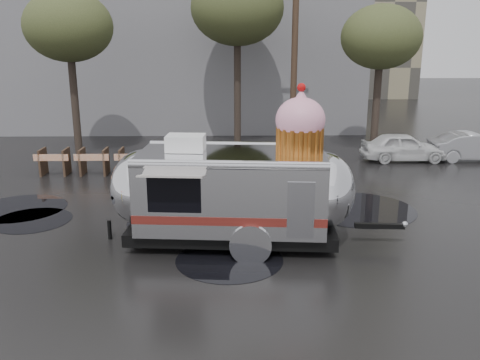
{
  "coord_description": "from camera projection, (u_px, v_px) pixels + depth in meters",
  "views": [
    {
      "loc": [
        -0.37,
        -8.96,
        4.99
      ],
      "look_at": [
        -0.12,
        3.13,
        1.64
      ],
      "focal_mm": 38.0,
      "sensor_mm": 36.0,
      "label": 1
    }
  ],
  "objects": [
    {
      "name": "ground",
      "position": [
        249.0,
        303.0,
        9.97
      ],
      "size": [
        120.0,
        120.0,
        0.0
      ],
      "primitive_type": "plane",
      "color": "black",
      "rests_on": "ground"
    },
    {
      "name": "puddles",
      "position": [
        192.0,
        219.0,
        14.59
      ],
      "size": [
        13.51,
        6.61,
        0.01
      ],
      "color": "black",
      "rests_on": "ground"
    },
    {
      "name": "grey_building",
      "position": [
        170.0,
        14.0,
        31.28
      ],
      "size": [
        22.0,
        12.0,
        13.0
      ],
      "primitive_type": "cube",
      "color": "slate",
      "rests_on": "ground"
    },
    {
      "name": "utility_pole",
      "position": [
        295.0,
        48.0,
        22.28
      ],
      "size": [
        1.6,
        0.28,
        9.0
      ],
      "color": "#473323",
      "rests_on": "ground"
    },
    {
      "name": "tree_left",
      "position": [
        68.0,
        27.0,
        20.9
      ],
      "size": [
        3.64,
        3.64,
        6.95
      ],
      "color": "#382D26",
      "rests_on": "ground"
    },
    {
      "name": "tree_mid",
      "position": [
        237.0,
        8.0,
        22.73
      ],
      "size": [
        4.2,
        4.2,
        8.03
      ],
      "color": "#382D26",
      "rests_on": "ground"
    },
    {
      "name": "tree_right",
      "position": [
        381.0,
        38.0,
        21.27
      ],
      "size": [
        3.36,
        3.36,
        6.42
      ],
      "color": "#382D26",
      "rests_on": "ground"
    },
    {
      "name": "barricade_row",
      "position": [
        94.0,
        161.0,
        19.32
      ],
      "size": [
        4.3,
        0.8,
        1.0
      ],
      "color": "#473323",
      "rests_on": "ground"
    },
    {
      "name": "airstream_trailer",
      "position": [
        236.0,
        188.0,
        12.59
      ],
      "size": [
        7.6,
        3.05,
        4.1
      ],
      "rotation": [
        0.0,
        0.0,
        -0.08
      ],
      "color": "silver",
      "rests_on": "ground"
    }
  ]
}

